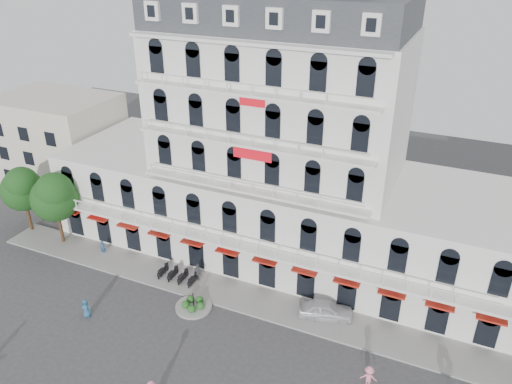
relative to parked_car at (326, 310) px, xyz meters
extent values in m
plane|color=#38383A|center=(-7.86, -9.50, -0.79)|extent=(120.00, 120.00, 0.00)
cube|color=gray|center=(-7.86, -0.50, -0.71)|extent=(53.00, 4.00, 0.16)
cube|color=silver|center=(-7.86, 8.50, 3.71)|extent=(45.00, 14.00, 9.00)
cube|color=silver|center=(-7.86, 8.50, 14.71)|extent=(22.00, 12.00, 13.00)
cube|color=#2D3035|center=(-7.86, 8.50, 22.71)|extent=(21.56, 11.76, 3.00)
cube|color=#B12215|center=(-7.86, 1.00, 2.71)|extent=(40.50, 1.00, 0.15)
cube|color=red|center=(-7.86, 2.38, 12.21)|extent=(3.50, 0.10, 1.40)
cube|color=beige|center=(-37.86, 10.50, 5.21)|extent=(14.00, 10.00, 12.00)
cylinder|color=gray|center=(-10.86, -3.50, -0.67)|extent=(3.20, 3.20, 0.24)
cylinder|color=black|center=(-10.86, -3.50, 0.11)|extent=(0.08, 0.08, 1.40)
sphere|color=#22531B|center=(-10.16, -3.50, -0.34)|extent=(0.70, 0.70, 0.70)
sphere|color=#22531B|center=(-10.64, -2.84, -0.34)|extent=(0.70, 0.70, 0.70)
sphere|color=#22531B|center=(-11.42, -3.08, -0.34)|extent=(0.70, 0.70, 0.70)
sphere|color=#22531B|center=(-11.43, -3.90, -0.34)|extent=(0.70, 0.70, 0.70)
sphere|color=#22531B|center=(-10.66, -4.17, -0.34)|extent=(0.70, 0.70, 0.70)
cylinder|color=#382314|center=(-33.86, 0.50, 0.97)|extent=(0.36, 0.36, 3.52)
sphere|color=#133C16|center=(-33.86, 0.50, 4.17)|extent=(4.48, 4.48, 4.48)
sphere|color=#133C16|center=(-33.36, 0.20, 5.21)|extent=(3.52, 3.52, 3.52)
sphere|color=#133C16|center=(-34.26, 0.80, 4.81)|extent=(3.20, 3.20, 3.20)
cylinder|color=#382314|center=(-28.86, 0.00, 1.08)|extent=(0.36, 0.36, 3.74)
sphere|color=#133C16|center=(-28.86, 0.00, 4.48)|extent=(4.76, 4.76, 4.76)
sphere|color=#133C16|center=(-28.36, -0.30, 5.58)|extent=(3.74, 3.74, 3.74)
sphere|color=#133C16|center=(-29.26, 0.30, 5.16)|extent=(3.40, 3.40, 3.40)
imported|color=silver|center=(0.00, 0.00, 0.00)|extent=(4.99, 3.08, 1.59)
imported|color=#2A587E|center=(-18.61, -8.16, 0.08)|extent=(0.97, 0.76, 1.74)
imported|color=#505157|center=(-12.40, 0.00, 0.16)|extent=(1.20, 0.87, 1.90)
imported|color=pink|center=(4.95, -5.87, 0.14)|extent=(1.29, 0.86, 1.86)
imported|color=navy|center=(-23.54, 0.00, -0.02)|extent=(0.66, 0.56, 1.55)
camera|label=1|loc=(8.06, -32.57, 27.99)|focal=35.00mm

